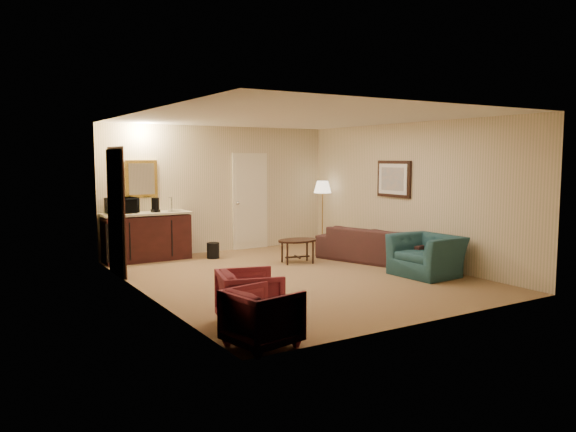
% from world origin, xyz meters
% --- Properties ---
extents(ground, '(6.00, 6.00, 0.00)m').
position_xyz_m(ground, '(0.00, 0.00, 0.00)').
color(ground, olive).
rests_on(ground, ground).
extents(room_walls, '(5.02, 6.01, 2.61)m').
position_xyz_m(room_walls, '(-0.10, 0.77, 1.72)').
color(room_walls, beige).
rests_on(room_walls, ground).
extents(wetbar_cabinet, '(1.64, 0.58, 0.92)m').
position_xyz_m(wetbar_cabinet, '(-1.65, 2.72, 0.46)').
color(wetbar_cabinet, '#371311').
rests_on(wetbar_cabinet, ground).
extents(sofa, '(1.34, 2.29, 0.86)m').
position_xyz_m(sofa, '(1.99, 0.35, 0.43)').
color(sofa, black).
rests_on(sofa, ground).
extents(teal_armchair, '(0.74, 1.08, 0.91)m').
position_xyz_m(teal_armchair, '(1.90, -1.07, 0.45)').
color(teal_armchair, '#214654').
rests_on(teal_armchair, ground).
extents(rose_chair_near, '(0.81, 0.84, 0.72)m').
position_xyz_m(rose_chair_near, '(-1.90, -2.00, 0.36)').
color(rose_chair_near, maroon).
rests_on(rose_chair_near, ground).
extents(rose_chair_far, '(0.73, 0.76, 0.68)m').
position_xyz_m(rose_chair_far, '(-2.13, -2.74, 0.34)').
color(rose_chair_far, maroon).
rests_on(rose_chair_far, ground).
extents(coffee_table, '(0.86, 0.67, 0.44)m').
position_xyz_m(coffee_table, '(0.66, 1.00, 0.22)').
color(coffee_table, black).
rests_on(coffee_table, ground).
extents(floor_lamp, '(0.49, 0.49, 1.45)m').
position_xyz_m(floor_lamp, '(2.20, 2.40, 0.73)').
color(floor_lamp, '#AC7939').
rests_on(floor_lamp, ground).
extents(waste_bin, '(0.31, 0.31, 0.31)m').
position_xyz_m(waste_bin, '(-0.48, 2.27, 0.15)').
color(waste_bin, black).
rests_on(waste_bin, ground).
extents(microwave, '(0.58, 0.40, 0.36)m').
position_xyz_m(microwave, '(-2.09, 2.78, 1.10)').
color(microwave, black).
rests_on(microwave, wetbar_cabinet).
extents(coffee_maker, '(0.19, 0.19, 0.28)m').
position_xyz_m(coffee_maker, '(-1.48, 2.69, 1.06)').
color(coffee_maker, black).
rests_on(coffee_maker, wetbar_cabinet).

